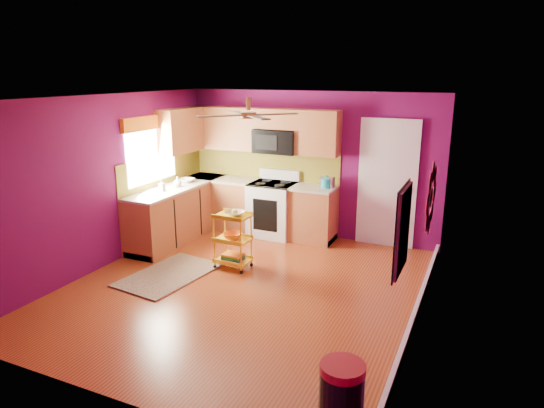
% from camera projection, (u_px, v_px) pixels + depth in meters
% --- Properties ---
extents(ground, '(5.00, 5.00, 0.00)m').
position_uv_depth(ground, '(244.00, 288.00, 6.50)').
color(ground, maroon).
rests_on(ground, ground).
extents(room_envelope, '(4.54, 5.04, 2.52)m').
position_uv_depth(room_envelope, '(244.00, 169.00, 6.06)').
color(room_envelope, '#620B4C').
rests_on(room_envelope, ground).
extents(lower_cabinets, '(2.81, 2.31, 0.94)m').
position_uv_depth(lower_cabinets, '(224.00, 211.00, 8.52)').
color(lower_cabinets, brown).
rests_on(lower_cabinets, ground).
extents(electric_range, '(0.76, 0.66, 1.13)m').
position_uv_depth(electric_range, '(273.00, 209.00, 8.50)').
color(electric_range, white).
rests_on(electric_range, ground).
extents(upper_cabinetry, '(2.80, 2.30, 1.26)m').
position_uv_depth(upper_cabinetry, '(237.00, 131.00, 8.42)').
color(upper_cabinetry, brown).
rests_on(upper_cabinetry, ground).
extents(left_window, '(0.08, 1.35, 1.08)m').
position_uv_depth(left_window, '(151.00, 140.00, 7.84)').
color(left_window, white).
rests_on(left_window, ground).
extents(panel_door, '(0.95, 0.11, 2.15)m').
position_uv_depth(panel_door, '(387.00, 185.00, 7.86)').
color(panel_door, white).
rests_on(panel_door, ground).
extents(right_wall_art, '(0.04, 2.74, 1.04)m').
position_uv_depth(right_wall_art, '(420.00, 210.00, 4.93)').
color(right_wall_art, black).
rests_on(right_wall_art, ground).
extents(ceiling_fan, '(1.01, 1.01, 0.26)m').
position_uv_depth(ceiling_fan, '(248.00, 114.00, 6.07)').
color(ceiling_fan, '#BF8C3F').
rests_on(ceiling_fan, ground).
extents(shag_rug, '(1.05, 1.53, 0.02)m').
position_uv_depth(shag_rug, '(169.00, 275.00, 6.90)').
color(shag_rug, black).
rests_on(shag_rug, ground).
extents(rolling_cart, '(0.51, 0.38, 0.91)m').
position_uv_depth(rolling_cart, '(233.00, 238.00, 7.06)').
color(rolling_cart, yellow).
rests_on(rolling_cart, ground).
extents(trash_can, '(0.41, 0.42, 0.67)m').
position_uv_depth(trash_can, '(341.00, 403.00, 3.74)').
color(trash_can, black).
rests_on(trash_can, ground).
extents(teal_kettle, '(0.18, 0.18, 0.21)m').
position_uv_depth(teal_kettle, '(327.00, 183.00, 8.03)').
color(teal_kettle, teal).
rests_on(teal_kettle, lower_cabinets).
extents(toaster, '(0.22, 0.15, 0.18)m').
position_uv_depth(toaster, '(327.00, 182.00, 8.05)').
color(toaster, beige).
rests_on(toaster, lower_cabinets).
extents(soap_bottle_a, '(0.08, 0.09, 0.19)m').
position_uv_depth(soap_bottle_a, '(162.00, 185.00, 7.81)').
color(soap_bottle_a, '#EA3F72').
rests_on(soap_bottle_a, lower_cabinets).
extents(soap_bottle_b, '(0.14, 0.14, 0.17)m').
position_uv_depth(soap_bottle_b, '(178.00, 182.00, 8.09)').
color(soap_bottle_b, white).
rests_on(soap_bottle_b, lower_cabinets).
extents(counter_dish, '(0.26, 0.26, 0.06)m').
position_uv_depth(counter_dish, '(187.00, 180.00, 8.45)').
color(counter_dish, white).
rests_on(counter_dish, lower_cabinets).
extents(counter_cup, '(0.11, 0.11, 0.09)m').
position_uv_depth(counter_cup, '(162.00, 188.00, 7.83)').
color(counter_cup, white).
rests_on(counter_cup, lower_cabinets).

